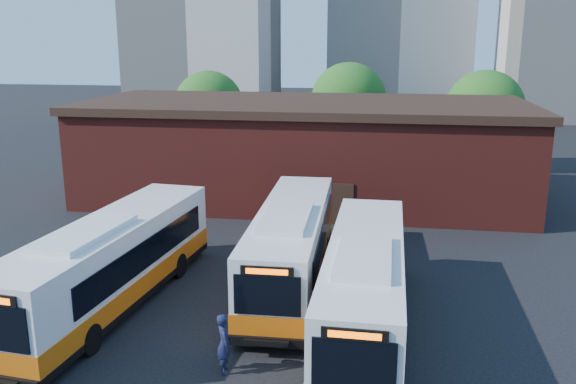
% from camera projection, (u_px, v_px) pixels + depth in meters
% --- Properties ---
extents(ground, '(220.00, 220.00, 0.00)m').
position_uv_depth(ground, '(231.00, 334.00, 21.99)').
color(ground, black).
extents(bus_midwest, '(4.06, 13.64, 3.67)m').
position_uv_depth(bus_midwest, '(111.00, 266.00, 23.95)').
color(bus_midwest, silver).
rests_on(bus_midwest, ground).
extents(bus_mideast, '(3.03, 13.09, 3.55)m').
position_uv_depth(bus_mideast, '(291.00, 248.00, 26.23)').
color(bus_mideast, silver).
rests_on(bus_mideast, ground).
extents(bus_east, '(2.84, 12.95, 3.51)m').
position_uv_depth(bus_east, '(365.00, 289.00, 21.96)').
color(bus_east, silver).
rests_on(bus_east, ground).
extents(transit_worker, '(0.73, 0.86, 1.99)m').
position_uv_depth(transit_worker, '(224.00, 343.00, 19.32)').
color(transit_worker, '#121836').
rests_on(transit_worker, ground).
extents(depot_building, '(28.60, 12.60, 6.40)m').
position_uv_depth(depot_building, '(305.00, 149.00, 40.33)').
color(depot_building, maroon).
rests_on(depot_building, ground).
extents(tree_west, '(6.00, 6.00, 7.65)m').
position_uv_depth(tree_west, '(209.00, 106.00, 53.00)').
color(tree_west, '#382314').
rests_on(tree_west, ground).
extents(tree_mid, '(6.56, 6.56, 8.36)m').
position_uv_depth(tree_mid, '(349.00, 100.00, 52.97)').
color(tree_mid, '#382314').
rests_on(tree_mid, ground).
extents(tree_east, '(6.24, 6.24, 7.96)m').
position_uv_depth(tree_east, '(484.00, 109.00, 48.49)').
color(tree_east, '#382314').
rests_on(tree_east, ground).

